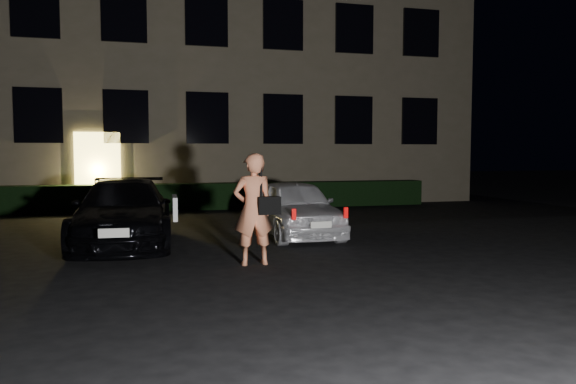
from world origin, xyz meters
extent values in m
plane|color=black|center=(0.00, 0.00, 0.00)|extent=(80.00, 80.00, 0.00)
cube|color=brown|center=(0.00, 15.00, 6.00)|extent=(20.00, 8.00, 12.00)
cube|color=#FFE164|center=(-3.50, 10.94, 1.25)|extent=(1.40, 0.10, 2.50)
cube|color=black|center=(-5.20, 10.94, 3.00)|extent=(1.40, 0.10, 1.70)
cube|color=black|center=(-2.60, 10.94, 3.00)|extent=(1.40, 0.10, 1.70)
cube|color=black|center=(0.00, 10.94, 3.00)|extent=(1.40, 0.10, 1.70)
cube|color=black|center=(2.60, 10.94, 3.00)|extent=(1.40, 0.10, 1.70)
cube|color=black|center=(5.20, 10.94, 3.00)|extent=(1.40, 0.10, 1.70)
cube|color=black|center=(7.80, 10.94, 3.00)|extent=(1.40, 0.10, 1.70)
cube|color=black|center=(-5.20, 10.94, 6.20)|extent=(1.40, 0.10, 1.70)
cube|color=black|center=(-2.60, 10.94, 6.20)|extent=(1.40, 0.10, 1.70)
cube|color=black|center=(0.00, 10.94, 6.20)|extent=(1.40, 0.10, 1.70)
cube|color=black|center=(2.60, 10.94, 6.20)|extent=(1.40, 0.10, 1.70)
cube|color=black|center=(5.20, 10.94, 6.20)|extent=(1.40, 0.10, 1.70)
cube|color=black|center=(7.80, 10.94, 6.20)|extent=(1.40, 0.10, 1.70)
cube|color=black|center=(0.00, 10.50, 0.42)|extent=(15.00, 0.70, 0.85)
imported|color=black|center=(-2.57, 3.83, 0.66)|extent=(2.05, 4.62, 1.32)
cube|color=white|center=(-1.61, 2.95, 0.82)|extent=(0.13, 0.95, 0.44)
cube|color=silver|center=(-2.67, 1.48, 0.58)|extent=(0.48, 0.06, 0.15)
imported|color=silver|center=(1.09, 4.11, 0.63)|extent=(1.51, 3.72, 1.27)
cube|color=red|center=(0.57, 2.33, 0.69)|extent=(0.08, 0.05, 0.21)
cube|color=red|center=(1.63, 2.33, 0.69)|extent=(0.08, 0.05, 0.21)
cube|color=silver|center=(1.10, 2.28, 0.48)|extent=(0.42, 0.04, 0.12)
imported|color=#E58359|center=(-0.45, 1.19, 0.93)|extent=(0.70, 0.48, 1.85)
cube|color=black|center=(-0.21, 1.08, 0.99)|extent=(0.39, 0.19, 0.29)
cube|color=black|center=(-0.34, 1.12, 1.41)|extent=(0.05, 0.06, 0.58)
camera|label=1|loc=(-2.29, -7.87, 1.88)|focal=35.00mm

